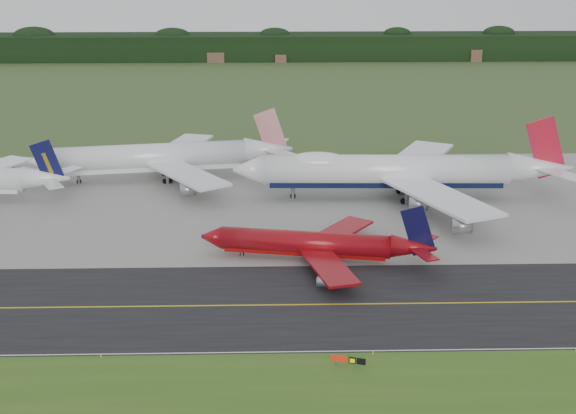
{
  "coord_description": "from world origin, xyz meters",
  "views": [
    {
      "loc": [
        -7.3,
        -121.22,
        55.89
      ],
      "look_at": [
        -3.62,
        22.0,
        7.92
      ],
      "focal_mm": 50.0,
      "sensor_mm": 36.0,
      "label": 1
    }
  ],
  "objects_px": {
    "jet_red_737": "(318,244)",
    "taxiway_sign": "(348,360)",
    "jet_star_tail": "(165,157)",
    "jet_ba_747": "(398,171)"
  },
  "relations": [
    {
      "from": "jet_red_737",
      "to": "taxiway_sign",
      "type": "height_order",
      "value": "jet_red_737"
    },
    {
      "from": "jet_star_tail",
      "to": "taxiway_sign",
      "type": "relative_size",
      "value": 13.54
    },
    {
      "from": "jet_ba_747",
      "to": "jet_red_737",
      "type": "relative_size",
      "value": 1.77
    },
    {
      "from": "taxiway_sign",
      "to": "jet_red_737",
      "type": "bearing_deg",
      "value": 92.63
    },
    {
      "from": "jet_red_737",
      "to": "jet_star_tail",
      "type": "relative_size",
      "value": 0.68
    },
    {
      "from": "jet_ba_747",
      "to": "jet_red_737",
      "type": "distance_m",
      "value": 41.83
    },
    {
      "from": "jet_red_737",
      "to": "taxiway_sign",
      "type": "distance_m",
      "value": 38.62
    },
    {
      "from": "jet_red_737",
      "to": "taxiway_sign",
      "type": "bearing_deg",
      "value": -87.37
    },
    {
      "from": "jet_ba_747",
      "to": "jet_red_737",
      "type": "xyz_separation_m",
      "value": [
        -20.16,
        -36.5,
        -3.3
      ]
    },
    {
      "from": "jet_ba_747",
      "to": "taxiway_sign",
      "type": "relative_size",
      "value": 16.24
    }
  ]
}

